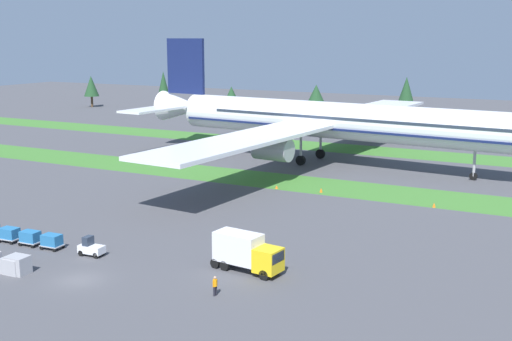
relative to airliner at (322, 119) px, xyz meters
name	(u,v)px	position (x,y,z in m)	size (l,w,h in m)	color
ground_plane	(79,280)	(1.30, -62.38, -7.66)	(400.00, 400.00, 0.00)	#47474C
grass_strip_near	(288,182)	(1.30, -16.74, -7.66)	(320.00, 10.50, 0.01)	#3D752D
grass_strip_far	(358,149)	(1.30, 16.27, -7.66)	(320.00, 10.50, 0.01)	#3D752D
airliner	(322,119)	(0.00, 0.00, 0.00)	(71.39, 87.57, 21.40)	white
baggage_tug	(91,248)	(-2.32, -56.64, -6.85)	(2.66, 1.43, 1.97)	silver
cargo_dolly_lead	(52,240)	(-7.34, -56.90, -6.74)	(2.27, 1.61, 1.55)	#A3A3A8
cargo_dolly_second	(30,237)	(-10.24, -57.05, -6.74)	(2.27, 1.61, 1.55)	#A3A3A8
cargo_dolly_third	(9,234)	(-13.13, -57.19, -6.74)	(2.27, 1.61, 1.55)	#A3A3A8
catering_truck	(246,251)	(13.69, -53.40, -5.71)	(7.17, 3.09, 3.58)	yellow
ground_crew_marshaller	(215,285)	(14.12, -59.84, -6.72)	(0.36, 0.55, 1.74)	black
ground_crew_loader	(253,253)	(13.12, -51.01, -6.72)	(0.53, 0.36, 1.74)	black
uld_container_2	(14,265)	(-5.35, -63.80, -6.91)	(2.00, 1.60, 1.51)	#A3A3A8
uld_container_3	(18,265)	(-4.88, -63.71, -6.80)	(2.00, 1.60, 1.71)	#A3A3A8
taxiway_marker_0	(277,187)	(1.56, -21.37, -7.43)	(0.44, 0.44, 0.47)	orange
taxiway_marker_1	(434,205)	(24.27, -21.61, -7.37)	(0.44, 0.44, 0.59)	orange
taxiway_marker_2	(321,190)	(8.18, -20.57, -7.34)	(0.44, 0.44, 0.64)	orange
distant_tree_line	(424,99)	(4.88, 55.16, -0.74)	(202.68, 7.96, 12.10)	#4C3823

